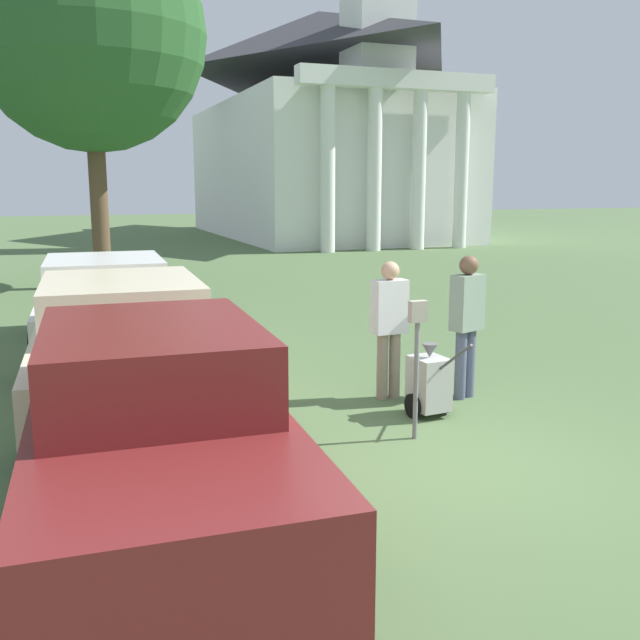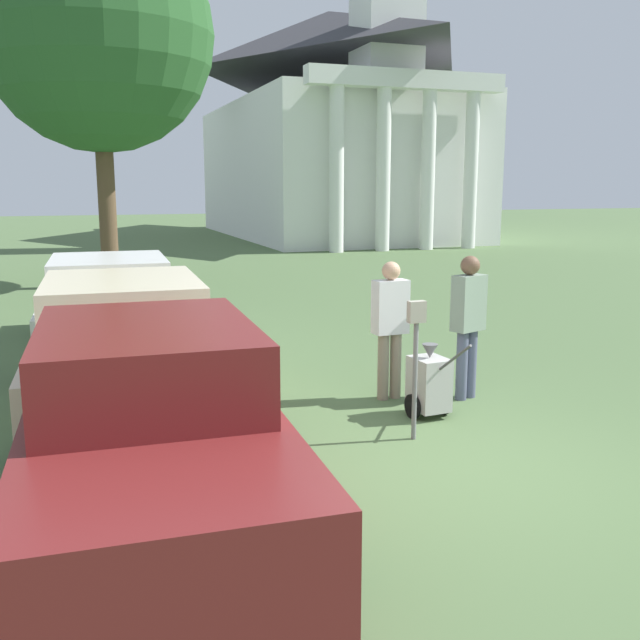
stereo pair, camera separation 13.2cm
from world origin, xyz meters
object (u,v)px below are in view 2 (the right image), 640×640
(parked_car_maroon, at_px, (149,420))
(person_supervisor, at_px, (468,318))
(parked_car_white, at_px, (111,307))
(church, at_px, (332,116))
(parking_meter, at_px, (416,344))
(person_worker, at_px, (390,322))
(equipment_cart, at_px, (429,383))
(parked_car_cream, at_px, (124,347))

(parked_car_maroon, bearing_deg, person_supervisor, 25.41)
(parked_car_white, distance_m, church, 26.79)
(parked_car_white, bearing_deg, parking_meter, -60.20)
(person_worker, bearing_deg, parked_car_white, -54.45)
(parked_car_maroon, bearing_deg, equipment_cart, 23.18)
(church, bearing_deg, person_worker, -108.57)
(parked_car_cream, bearing_deg, parked_car_maroon, -87.96)
(parking_meter, bearing_deg, parked_car_cream, 141.95)
(parked_car_white, height_order, equipment_cart, parked_car_white)
(parked_car_maroon, relative_size, parked_car_cream, 0.99)
(parked_car_cream, bearing_deg, church, 67.21)
(parking_meter, bearing_deg, parked_car_white, 117.76)
(parked_car_maroon, bearing_deg, person_worker, 35.27)
(person_worker, height_order, person_supervisor, person_supervisor)
(parked_car_cream, bearing_deg, equipment_cart, -23.21)
(parked_car_maroon, distance_m, equipment_cart, 3.48)
(parked_car_maroon, height_order, parked_car_cream, parked_car_cream)
(parked_car_maroon, height_order, person_worker, person_worker)
(parked_car_maroon, distance_m, person_worker, 3.70)
(parked_car_maroon, height_order, person_supervisor, person_supervisor)
(parked_car_maroon, bearing_deg, parked_car_cream, 92.04)
(person_worker, bearing_deg, parking_meter, 72.20)
(parking_meter, height_order, person_supervisor, person_supervisor)
(parked_car_maroon, relative_size, church, 0.20)
(person_worker, relative_size, equipment_cart, 1.70)
(parked_car_cream, height_order, person_worker, person_worker)
(parked_car_white, distance_m, parking_meter, 5.88)
(equipment_cart, xyz_separation_m, church, (8.95, 27.84, 5.62))
(parked_car_maroon, bearing_deg, church, 69.32)
(parked_car_white, bearing_deg, church, 64.41)
(parked_car_cream, relative_size, equipment_cart, 5.29)
(parked_car_cream, relative_size, parked_car_white, 1.02)
(parked_car_cream, height_order, parked_car_white, parked_car_cream)
(parked_car_cream, bearing_deg, parking_meter, -36.01)
(person_worker, relative_size, person_supervisor, 0.96)
(church, bearing_deg, parked_car_white, -117.64)
(parked_car_white, xyz_separation_m, church, (12.18, 23.26, 5.30))
(parked_car_maroon, xyz_separation_m, person_worker, (3.09, 2.02, 0.26))
(parked_car_maroon, relative_size, parked_car_white, 1.01)
(parked_car_cream, bearing_deg, person_worker, -11.56)
(person_supervisor, xyz_separation_m, equipment_cart, (-0.76, -0.48, -0.63))
(person_supervisor, bearing_deg, equipment_cart, 12.21)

